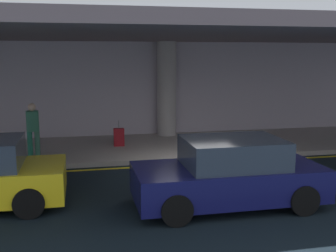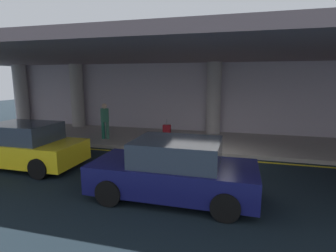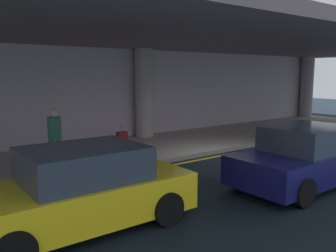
# 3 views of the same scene
# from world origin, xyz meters

# --- Properties ---
(ground_plane) EXTENTS (60.00, 60.00, 0.00)m
(ground_plane) POSITION_xyz_m (0.00, 0.00, 0.00)
(ground_plane) COLOR black
(sidewalk) EXTENTS (26.00, 4.20, 0.15)m
(sidewalk) POSITION_xyz_m (0.00, 3.10, 0.07)
(sidewalk) COLOR #A49B95
(sidewalk) RESTS_ON ground
(lane_stripe_yellow) EXTENTS (26.00, 0.14, 0.01)m
(lane_stripe_yellow) POSITION_xyz_m (0.00, 0.73, 0.00)
(lane_stripe_yellow) COLOR yellow
(lane_stripe_yellow) RESTS_ON ground
(support_column_far_left) EXTENTS (0.75, 0.75, 3.65)m
(support_column_far_left) POSITION_xyz_m (-12.00, 4.80, 1.97)
(support_column_far_left) COLOR #A19B9A
(support_column_far_left) RESTS_ON sidewalk
(support_column_left_mid) EXTENTS (0.75, 0.75, 3.65)m
(support_column_left_mid) POSITION_xyz_m (-8.00, 4.80, 1.97)
(support_column_left_mid) COLOR #A8A09A
(support_column_left_mid) RESTS_ON sidewalk
(support_column_center) EXTENTS (0.75, 0.75, 3.65)m
(support_column_center) POSITION_xyz_m (0.00, 4.80, 1.97)
(support_column_center) COLOR #A89F9D
(support_column_center) RESTS_ON sidewalk
(ceiling_overhang) EXTENTS (28.00, 13.20, 0.30)m
(ceiling_overhang) POSITION_xyz_m (0.00, 2.60, 3.95)
(ceiling_overhang) COLOR #6B5B61
(ceiling_overhang) RESTS_ON support_column_far_left
(terminal_back_wall) EXTENTS (26.00, 0.30, 3.80)m
(terminal_back_wall) POSITION_xyz_m (0.00, 5.35, 1.90)
(terminal_back_wall) COLOR #B9AEBB
(terminal_back_wall) RESTS_ON ground
(car_navy) EXTENTS (4.10, 1.92, 1.50)m
(car_navy) POSITION_xyz_m (-0.21, -2.86, 0.71)
(car_navy) COLOR #13154F
(car_navy) RESTS_ON ground
(car_yellow_taxi) EXTENTS (4.10, 1.92, 1.50)m
(car_yellow_taxi) POSITION_xyz_m (-5.75, -1.85, 0.71)
(car_yellow_taxi) COLOR yellow
(car_yellow_taxi) RESTS_ON ground
(traveler_with_luggage) EXTENTS (0.38, 0.38, 1.68)m
(traveler_with_luggage) POSITION_xyz_m (-4.79, 2.11, 1.11)
(traveler_with_luggage) COLOR #227257
(traveler_with_luggage) RESTS_ON sidewalk
(suitcase_upright_primary) EXTENTS (0.36, 0.22, 0.90)m
(suitcase_upright_primary) POSITION_xyz_m (-2.05, 3.13, 0.46)
(suitcase_upright_primary) COLOR maroon
(suitcase_upright_primary) RESTS_ON sidewalk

